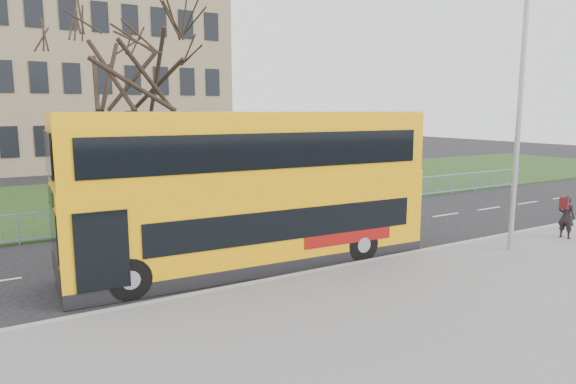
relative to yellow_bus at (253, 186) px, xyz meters
name	(u,v)px	position (x,y,z in m)	size (l,w,h in m)	color
ground	(310,257)	(1.97, -0.17, -2.47)	(120.00, 120.00, 0.00)	black
pavement	(485,332)	(1.97, -6.92, -2.41)	(80.00, 10.50, 0.12)	slate
kerb	(339,268)	(1.97, -1.72, -2.40)	(80.00, 0.20, 0.14)	gray
grass_verge	(170,194)	(1.97, 14.13, -2.43)	(80.00, 15.40, 0.08)	#1E3814
guard_railing	(226,208)	(1.97, 6.43, -1.92)	(40.00, 0.12, 1.10)	#719BC9
bare_tree	(131,91)	(-1.03, 9.83, 3.09)	(7.67, 7.67, 10.96)	black
civic_building	(30,82)	(-3.03, 34.83, 4.53)	(30.00, 15.00, 14.00)	#90775B
yellow_bus	(253,186)	(0.00, 0.00, 0.00)	(11.12, 3.15, 4.61)	#FFAD0A
pedestrian	(566,217)	(11.07, -3.18, -1.58)	(0.57, 0.37, 1.55)	black
street_lamp	(517,111)	(7.87, -3.14, 2.22)	(1.76, 0.40, 8.34)	#9B9EA4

